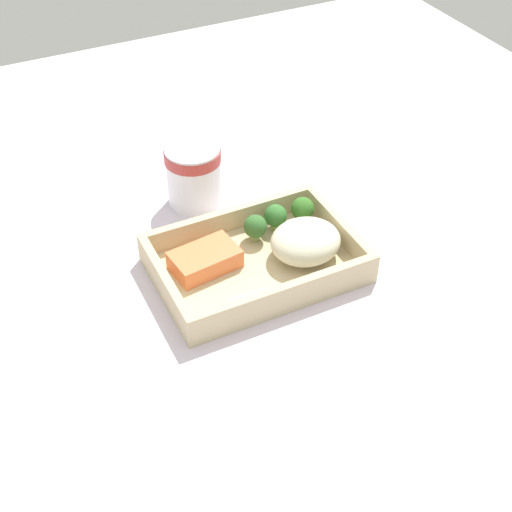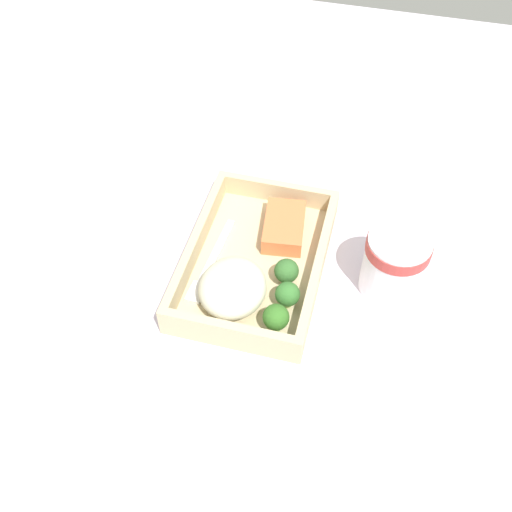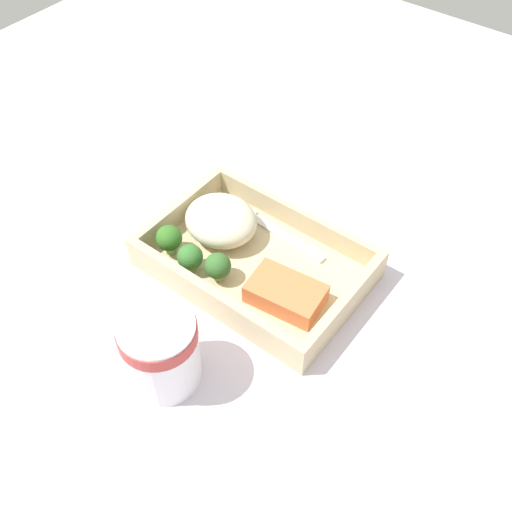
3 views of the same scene
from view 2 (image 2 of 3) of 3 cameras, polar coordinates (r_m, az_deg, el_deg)
ground_plane at (r=87.17cm, az=0.00°, el=-1.57°), size 160.00×160.00×2.00cm
takeout_tray at (r=85.93cm, az=0.00°, el=-0.90°), size 27.90×18.95×1.20cm
tray_rim at (r=84.15cm, az=0.00°, el=0.10°), size 27.90×18.95×3.44cm
salmon_fillet at (r=88.31cm, az=2.69°, el=2.79°), size 9.82×6.84×2.74cm
mashed_potatoes at (r=79.50cm, az=-2.26°, el=-3.04°), size 10.05×9.02×5.17cm
broccoli_floret_1 at (r=81.59cm, az=2.92°, el=-1.47°), size 3.41×3.41×4.14cm
broccoli_floret_2 at (r=76.69cm, az=1.91°, el=-5.89°), size 3.48×3.48×4.45cm
broccoli_floret_3 at (r=79.22cm, az=3.02°, el=-3.69°), size 3.35×3.35×4.09cm
fork at (r=85.18cm, az=-4.41°, el=-0.85°), size 15.87×2.69×0.44cm
paper_cup at (r=82.15cm, az=13.08°, el=-0.52°), size 8.62×8.62×9.83cm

